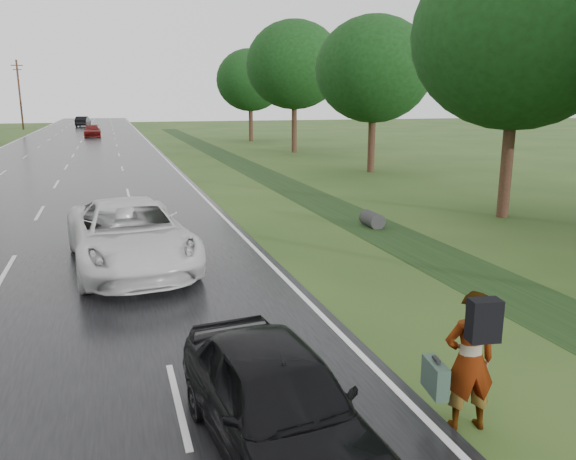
% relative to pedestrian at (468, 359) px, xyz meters
% --- Properties ---
extents(road, '(14.00, 180.00, 0.04)m').
position_rel_pedestrian_xyz_m(road, '(-7.17, 46.76, -1.00)').
color(road, black).
rests_on(road, ground).
extents(edge_stripe_east, '(0.12, 180.00, 0.01)m').
position_rel_pedestrian_xyz_m(edge_stripe_east, '(-0.42, 46.76, -0.98)').
color(edge_stripe_east, silver).
rests_on(edge_stripe_east, road).
extents(center_line, '(0.12, 180.00, 0.01)m').
position_rel_pedestrian_xyz_m(center_line, '(-7.17, 46.76, -0.98)').
color(center_line, silver).
rests_on(center_line, road).
extents(drainage_ditch, '(2.20, 120.00, 0.56)m').
position_rel_pedestrian_xyz_m(drainage_ditch, '(4.33, 20.47, -0.98)').
color(drainage_ditch, black).
rests_on(drainage_ditch, ground).
extents(utility_pole_distant, '(1.60, 0.26, 10.00)m').
position_rel_pedestrian_xyz_m(utility_pole_distant, '(-16.37, 86.76, 4.18)').
color(utility_pole_distant, '#361F16').
rests_on(utility_pole_distant, ground).
extents(tree_east_b, '(7.60, 7.60, 10.11)m').
position_rel_pedestrian_xyz_m(tree_east_b, '(9.83, 11.76, 5.66)').
color(tree_east_b, '#361F16').
rests_on(tree_east_b, ground).
extents(tree_east_c, '(7.00, 7.00, 9.29)m').
position_rel_pedestrian_xyz_m(tree_east_c, '(11.03, 25.76, 5.11)').
color(tree_east_c, '#361F16').
rests_on(tree_east_c, ground).
extents(tree_east_d, '(8.00, 8.00, 10.76)m').
position_rel_pedestrian_xyz_m(tree_east_d, '(10.63, 39.76, 6.13)').
color(tree_east_d, '#361F16').
rests_on(tree_east_d, ground).
extents(tree_east_f, '(7.20, 7.20, 9.62)m').
position_rel_pedestrian_xyz_m(tree_east_f, '(10.33, 53.76, 5.35)').
color(tree_east_f, '#361F16').
rests_on(tree_east_f, ground).
extents(pedestrian, '(0.93, 0.90, 1.98)m').
position_rel_pedestrian_xyz_m(pedestrian, '(0.00, 0.00, 0.00)').
color(pedestrian, '#A5998C').
rests_on(pedestrian, ground).
extents(white_pickup, '(3.52, 6.55, 1.75)m').
position_rel_pedestrian_xyz_m(white_pickup, '(-4.02, 9.18, -0.11)').
color(white_pickup, silver).
rests_on(white_pickup, road).
extents(dark_sedan, '(2.10, 4.36, 1.44)m').
position_rel_pedestrian_xyz_m(dark_sedan, '(-2.61, 0.19, -0.26)').
color(dark_sedan, black).
rests_on(dark_sedan, road).
extents(far_car_red, '(2.01, 4.76, 1.37)m').
position_rel_pedestrian_xyz_m(far_car_red, '(-6.17, 65.70, -0.29)').
color(far_car_red, maroon).
rests_on(far_car_red, road).
extents(far_car_dark, '(2.38, 5.21, 1.66)m').
position_rel_pedestrian_xyz_m(far_car_dark, '(-8.17, 92.99, -0.15)').
color(far_car_dark, black).
rests_on(far_car_dark, road).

